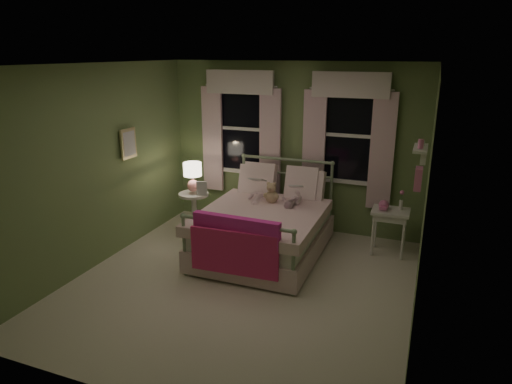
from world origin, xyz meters
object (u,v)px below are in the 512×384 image
at_px(child_right, 294,184).
at_px(nightstand_right, 390,217).
at_px(table_lamp, 193,174).
at_px(nightstand_left, 194,207).
at_px(bed, 265,227).
at_px(teddy_bear, 272,194).
at_px(child_left, 257,179).

bearing_deg(child_right, nightstand_right, -172.85).
relative_size(child_right, nightstand_right, 1.10).
xyz_separation_m(child_right, table_lamp, (-1.56, -0.12, 0.03)).
xyz_separation_m(nightstand_left, table_lamp, (0.00, 0.00, 0.54)).
bearing_deg(table_lamp, bed, -13.20).
relative_size(teddy_bear, table_lamp, 0.69).
xyz_separation_m(child_right, nightstand_left, (-1.56, -0.12, -0.50)).
relative_size(child_left, table_lamp, 1.65).
bearing_deg(teddy_bear, table_lamp, 178.32).
xyz_separation_m(child_left, nightstand_right, (1.90, 0.18, -0.39)).
height_order(child_right, nightstand_left, child_right).
relative_size(nightstand_left, nightstand_right, 1.02).
distance_m(bed, teddy_bear, 0.49).
height_order(nightstand_left, nightstand_right, same).
bearing_deg(child_right, bed, 56.11).
height_order(bed, teddy_bear, bed).
height_order(bed, nightstand_right, bed).
distance_m(bed, nightstand_right, 1.73).
distance_m(teddy_bear, nightstand_left, 1.34).
bearing_deg(nightstand_right, table_lamp, -174.18).
bearing_deg(nightstand_right, teddy_bear, -168.37).
bearing_deg(nightstand_right, bed, -159.79).
distance_m(teddy_bear, table_lamp, 1.29).
bearing_deg(table_lamp, child_left, 6.88).
height_order(teddy_bear, nightstand_right, teddy_bear).
distance_m(bed, child_left, 0.75).
height_order(child_right, nightstand_right, child_right).
xyz_separation_m(bed, table_lamp, (-1.28, 0.30, 0.57)).
xyz_separation_m(table_lamp, nightstand_right, (2.90, 0.30, -0.40)).
bearing_deg(bed, nightstand_left, 166.80).
bearing_deg(nightstand_left, table_lamp, 90.00).
distance_m(child_right, table_lamp, 1.57).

